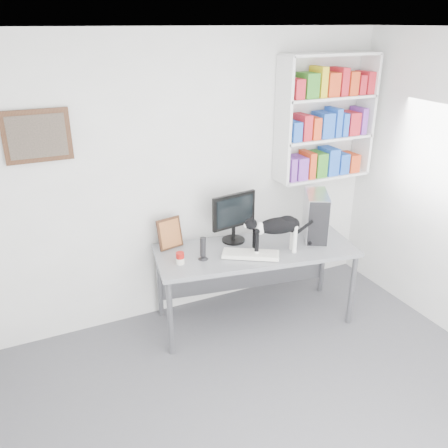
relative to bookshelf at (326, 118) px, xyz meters
The scene contains 11 objects.
room 2.37m from the bookshelf, 127.12° to the right, with size 4.01×4.01×2.70m.
bookshelf is the anchor object (origin of this frame).
wall_art 2.70m from the bookshelf, behind, with size 0.52×0.04×0.42m, color #472C17.
desk 1.80m from the bookshelf, 158.18° to the right, with size 1.86×0.72×0.78m, color gray.
monitor 1.38m from the bookshelf, behind, with size 0.46×0.22×0.49m, color black.
keyboard 1.60m from the bookshelf, 155.15° to the right, with size 0.51×0.20×0.04m, color white.
pc_tower 0.99m from the bookshelf, 129.36° to the right, with size 0.20×0.45×0.45m, color silver.
speaker 1.83m from the bookshelf, 166.02° to the right, with size 0.09×0.09×0.22m, color black.
leaning_print 1.93m from the bookshelf, behind, with size 0.24×0.10×0.30m, color #472C17.
soup_can 2.03m from the bookshelf, 167.82° to the right, with size 0.07×0.07×0.11m, color #A7120E.
cat 1.35m from the bookshelf, 147.48° to the right, with size 0.59×0.16×0.36m, color black, non-canonical shape.
Camera 1 is at (-1.54, -2.02, 2.73)m, focal length 38.00 mm.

